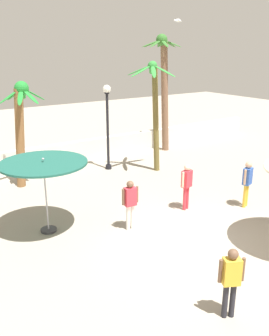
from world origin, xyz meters
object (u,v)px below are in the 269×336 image
object	(u,v)px
palm_tree_2	(164,83)
palm_tree_1	(155,104)
palm_tree_0	(21,123)
guest_3	(231,277)
guest_1	(187,182)
seagull_0	(178,21)
guest_2	(247,180)
lamp_post_0	(107,119)
guest_0	(130,200)
patio_umbrella_0	(44,167)

from	to	relation	value
palm_tree_2	palm_tree_1	bearing A→B (deg)	-134.60
palm_tree_0	guest_3	world-z (taller)	palm_tree_0
palm_tree_0	palm_tree_1	xyz separation A→B (m)	(5.51, -1.49, 0.49)
guest_1	seagull_0	bearing A→B (deg)	53.37
palm_tree_2	guest_2	bearing A→B (deg)	-106.44
lamp_post_0	seagull_0	size ratio (longest dim) A/B	4.49
palm_tree_1	lamp_post_0	bearing A→B (deg)	137.92
guest_2	seagull_0	world-z (taller)	seagull_0
palm_tree_2	guest_0	xyz separation A→B (m)	(-6.64, -6.80, -2.72)
patio_umbrella_0	guest_3	world-z (taller)	patio_umbrella_0
guest_2	guest_1	bearing A→B (deg)	151.82
patio_umbrella_0	palm_tree_2	world-z (taller)	palm_tree_2
lamp_post_0	guest_1	distance (m)	5.64
patio_umbrella_0	guest_1	distance (m)	4.92
palm_tree_2	guest_0	size ratio (longest dim) A/B	3.79
patio_umbrella_0	seagull_0	distance (m)	11.39
patio_umbrella_0	palm_tree_2	size ratio (longest dim) A/B	0.42
guest_0	lamp_post_0	bearing A→B (deg)	66.09
patio_umbrella_0	lamp_post_0	xyz separation A→B (m)	(4.70, 4.33, 0.24)
palm_tree_0	palm_tree_1	bearing A→B (deg)	-15.08
palm_tree_0	seagull_0	world-z (taller)	seagull_0
guest_1	patio_umbrella_0	bearing A→B (deg)	166.09
palm_tree_1	guest_3	bearing A→B (deg)	-117.71
guest_2	seagull_0	xyz separation A→B (m)	(2.60, 7.12, 5.70)
guest_1	seagull_0	world-z (taller)	seagull_0
guest_3	palm_tree_2	bearing A→B (deg)	57.74
guest_3	guest_2	bearing A→B (deg)	36.65
guest_1	guest_2	bearing A→B (deg)	-28.18
guest_2	guest_3	size ratio (longest dim) A/B	1.04
palm_tree_2	seagull_0	distance (m)	3.10
palm_tree_1	seagull_0	size ratio (longest dim) A/B	5.69
palm_tree_1	palm_tree_2	size ratio (longest dim) A/B	0.81
guest_3	guest_1	bearing A→B (deg)	57.68
guest_1	seagull_0	xyz separation A→B (m)	(4.52, 6.09, 5.71)
guest_3	seagull_0	size ratio (longest dim) A/B	1.87
guest_3	palm_tree_0	bearing A→B (deg)	95.29
guest_0	palm_tree_1	bearing A→B (deg)	45.86
patio_umbrella_0	lamp_post_0	world-z (taller)	lamp_post_0
lamp_post_0	guest_1	world-z (taller)	lamp_post_0
palm_tree_2	seagull_0	bearing A→B (deg)	-58.99
guest_0	seagull_0	bearing A→B (deg)	41.81
patio_umbrella_0	guest_0	size ratio (longest dim) A/B	1.61
palm_tree_0	palm_tree_2	world-z (taller)	palm_tree_2
palm_tree_1	guest_2	world-z (taller)	palm_tree_1
lamp_post_0	guest_0	size ratio (longest dim) A/B	2.41
palm_tree_2	guest_2	size ratio (longest dim) A/B	3.63
palm_tree_1	guest_2	size ratio (longest dim) A/B	2.92
guest_3	palm_tree_1	bearing A→B (deg)	62.29
lamp_post_0	patio_umbrella_0	bearing A→B (deg)	-137.32
patio_umbrella_0	seagull_0	bearing A→B (deg)	28.28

